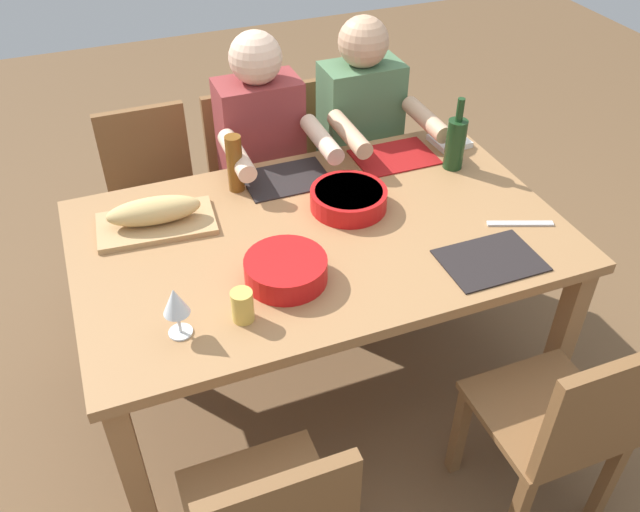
{
  "coord_description": "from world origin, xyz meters",
  "views": [
    {
      "loc": [
        -0.66,
        -1.71,
        2.1
      ],
      "look_at": [
        0.0,
        0.0,
        0.63
      ],
      "focal_mm": 37.24,
      "sensor_mm": 36.0,
      "label": 1
    }
  ],
  "objects_px": {
    "wine_bottle": "(455,142)",
    "wine_glass": "(175,303)",
    "dining_table": "(320,250)",
    "serving_bowl_pasta": "(349,198)",
    "chair_near_right": "(565,424)",
    "cup_near_left": "(242,306)",
    "chair_far_right": "(346,157)",
    "diner_far_right": "(364,134)",
    "diner_far_center": "(264,153)",
    "serving_bowl_greens": "(286,268)",
    "beer_bottle": "(235,164)",
    "chair_far_center": "(255,175)",
    "bread_loaf": "(154,211)",
    "cutting_board": "(156,224)",
    "chair_far_left": "(155,195)",
    "napkin_stack": "(449,141)"
  },
  "relations": [
    {
      "from": "wine_glass",
      "to": "diner_far_right",
      "type": "bearing_deg",
      "value": 43.73
    },
    {
      "from": "diner_far_right",
      "to": "wine_bottle",
      "type": "height_order",
      "value": "diner_far_right"
    },
    {
      "from": "dining_table",
      "to": "chair_far_center",
      "type": "distance_m",
      "value": 0.85
    },
    {
      "from": "chair_near_right",
      "to": "napkin_stack",
      "type": "distance_m",
      "value": 1.27
    },
    {
      "from": "chair_far_right",
      "to": "diner_far_center",
      "type": "distance_m",
      "value": 0.54
    },
    {
      "from": "diner_far_center",
      "to": "serving_bowl_pasta",
      "type": "distance_m",
      "value": 0.58
    },
    {
      "from": "beer_bottle",
      "to": "serving_bowl_greens",
      "type": "bearing_deg",
      "value": -89.6
    },
    {
      "from": "chair_far_right",
      "to": "napkin_stack",
      "type": "xyz_separation_m",
      "value": [
        0.26,
        -0.46,
        0.27
      ]
    },
    {
      "from": "diner_far_center",
      "to": "cutting_board",
      "type": "height_order",
      "value": "diner_far_center"
    },
    {
      "from": "dining_table",
      "to": "chair_far_left",
      "type": "distance_m",
      "value": 0.97
    },
    {
      "from": "chair_far_center",
      "to": "beer_bottle",
      "type": "xyz_separation_m",
      "value": [
        -0.19,
        -0.48,
        0.37
      ]
    },
    {
      "from": "bread_loaf",
      "to": "napkin_stack",
      "type": "bearing_deg",
      "value": 6.56
    },
    {
      "from": "wine_bottle",
      "to": "wine_glass",
      "type": "bearing_deg",
      "value": -156.39
    },
    {
      "from": "chair_near_right",
      "to": "napkin_stack",
      "type": "bearing_deg",
      "value": 77.68
    },
    {
      "from": "dining_table",
      "to": "wine_glass",
      "type": "relative_size",
      "value": 10.02
    },
    {
      "from": "diner_far_right",
      "to": "cutting_board",
      "type": "relative_size",
      "value": 3.0
    },
    {
      "from": "serving_bowl_pasta",
      "to": "cup_near_left",
      "type": "xyz_separation_m",
      "value": [
        -0.51,
        -0.42,
        0.01
      ]
    },
    {
      "from": "dining_table",
      "to": "wine_glass",
      "type": "distance_m",
      "value": 0.66
    },
    {
      "from": "chair_far_right",
      "to": "cutting_board",
      "type": "distance_m",
      "value": 1.18
    },
    {
      "from": "chair_far_center",
      "to": "bread_loaf",
      "type": "height_order",
      "value": "same"
    },
    {
      "from": "chair_far_left",
      "to": "napkin_stack",
      "type": "height_order",
      "value": "chair_far_left"
    },
    {
      "from": "wine_glass",
      "to": "napkin_stack",
      "type": "bearing_deg",
      "value": 28.38
    },
    {
      "from": "chair_far_left",
      "to": "bread_loaf",
      "type": "relative_size",
      "value": 2.66
    },
    {
      "from": "chair_near_right",
      "to": "beer_bottle",
      "type": "relative_size",
      "value": 3.86
    },
    {
      "from": "diner_far_right",
      "to": "diner_far_center",
      "type": "xyz_separation_m",
      "value": [
        -0.46,
        0.0,
        0.0
      ]
    },
    {
      "from": "dining_table",
      "to": "serving_bowl_pasta",
      "type": "height_order",
      "value": "serving_bowl_pasta"
    },
    {
      "from": "dining_table",
      "to": "chair_far_right",
      "type": "xyz_separation_m",
      "value": [
        0.46,
        0.83,
        -0.18
      ]
    },
    {
      "from": "chair_far_right",
      "to": "wine_bottle",
      "type": "distance_m",
      "value": 0.75
    },
    {
      "from": "diner_far_right",
      "to": "wine_glass",
      "type": "bearing_deg",
      "value": -136.27
    },
    {
      "from": "chair_far_right",
      "to": "chair_far_left",
      "type": "xyz_separation_m",
      "value": [
        -0.91,
        0.0,
        0.0
      ]
    },
    {
      "from": "chair_far_right",
      "to": "wine_glass",
      "type": "height_order",
      "value": "wine_glass"
    },
    {
      "from": "chair_far_left",
      "to": "cup_near_left",
      "type": "xyz_separation_m",
      "value": [
        0.09,
        -1.16,
        0.31
      ]
    },
    {
      "from": "wine_bottle",
      "to": "beer_bottle",
      "type": "bearing_deg",
      "value": 169.68
    },
    {
      "from": "diner_far_right",
      "to": "wine_glass",
      "type": "xyz_separation_m",
      "value": [
        -1.01,
        -0.96,
        0.16
      ]
    },
    {
      "from": "serving_bowl_pasta",
      "to": "napkin_stack",
      "type": "height_order",
      "value": "serving_bowl_pasta"
    },
    {
      "from": "serving_bowl_pasta",
      "to": "beer_bottle",
      "type": "distance_m",
      "value": 0.44
    },
    {
      "from": "diner_far_center",
      "to": "cup_near_left",
      "type": "xyz_separation_m",
      "value": [
        -0.36,
        -0.97,
        0.09
      ]
    },
    {
      "from": "bread_loaf",
      "to": "wine_bottle",
      "type": "height_order",
      "value": "wine_bottle"
    },
    {
      "from": "cup_near_left",
      "to": "napkin_stack",
      "type": "height_order",
      "value": "cup_near_left"
    },
    {
      "from": "chair_near_right",
      "to": "napkin_stack",
      "type": "relative_size",
      "value": 6.07
    },
    {
      "from": "diner_far_right",
      "to": "chair_near_right",
      "type": "xyz_separation_m",
      "value": [
        0.0,
        -1.49,
        -0.21
      ]
    },
    {
      "from": "serving_bowl_pasta",
      "to": "beer_bottle",
      "type": "height_order",
      "value": "beer_bottle"
    },
    {
      "from": "serving_bowl_pasta",
      "to": "wine_bottle",
      "type": "relative_size",
      "value": 0.95
    },
    {
      "from": "serving_bowl_greens",
      "to": "wine_glass",
      "type": "relative_size",
      "value": 1.57
    },
    {
      "from": "chair_far_right",
      "to": "napkin_stack",
      "type": "height_order",
      "value": "chair_far_right"
    },
    {
      "from": "serving_bowl_greens",
      "to": "chair_far_center",
      "type": "bearing_deg",
      "value": 79.54
    },
    {
      "from": "chair_far_right",
      "to": "diner_far_right",
      "type": "xyz_separation_m",
      "value": [
        -0.0,
        -0.18,
        0.21
      ]
    },
    {
      "from": "chair_far_left",
      "to": "serving_bowl_pasta",
      "type": "relative_size",
      "value": 3.08
    },
    {
      "from": "chair_far_center",
      "to": "bread_loaf",
      "type": "distance_m",
      "value": 0.86
    },
    {
      "from": "chair_near_right",
      "to": "cup_near_left",
      "type": "bearing_deg",
      "value": 148.04
    }
  ]
}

